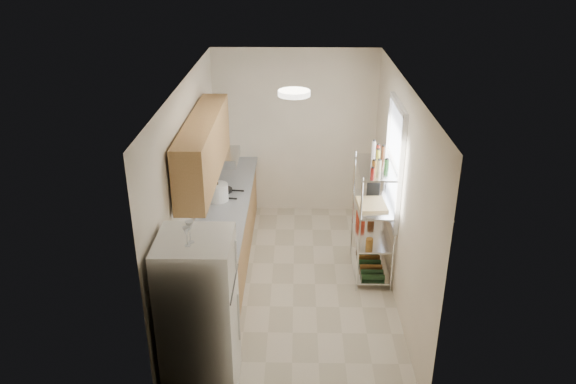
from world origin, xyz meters
name	(u,v)px	position (x,y,z in m)	size (l,w,h in m)	color
room	(294,192)	(0.00, 0.00, 1.30)	(2.52, 4.42, 2.62)	beige
counter_run	(225,236)	(-0.92, 0.44, 0.45)	(0.63, 3.51, 0.90)	#B17F4B
upper_cabinets	(204,148)	(-1.05, 0.10, 1.81)	(0.33, 2.20, 0.72)	#B17F4B
range_hood	(219,157)	(-1.00, 0.90, 1.39)	(0.50, 0.60, 0.12)	#B7BABC
window	(394,162)	(1.23, 0.35, 1.55)	(0.06, 1.00, 1.46)	white
bakers_rack	(374,196)	(1.00, 0.30, 1.11)	(0.45, 0.90, 1.73)	silver
ceiling_dome	(294,93)	(0.00, -0.30, 2.57)	(0.34, 0.34, 0.06)	white
refrigerator	(199,315)	(-0.87, -1.77, 0.82)	(0.68, 0.68, 1.64)	white
wine_glass_a	(190,232)	(-0.88, -1.83, 1.74)	(0.07, 0.07, 0.21)	silver
wine_glass_b	(187,237)	(-0.90, -1.89, 1.73)	(0.06, 0.06, 0.18)	silver
rice_cooker	(218,192)	(-1.00, 0.60, 1.01)	(0.28, 0.28, 0.23)	white
frying_pan_large	(217,198)	(-1.02, 0.63, 0.92)	(0.23, 0.23, 0.04)	black
frying_pan_small	(225,190)	(-0.95, 0.87, 0.92)	(0.21, 0.21, 0.04)	black
cutting_board	(372,204)	(0.97, 0.24, 1.03)	(0.34, 0.44, 0.03)	tan
espresso_machine	(374,183)	(1.03, 0.60, 1.15)	(0.16, 0.25, 0.29)	black
storage_bag	(361,218)	(0.89, 0.63, 0.64)	(0.10, 0.14, 0.16)	#B52E16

